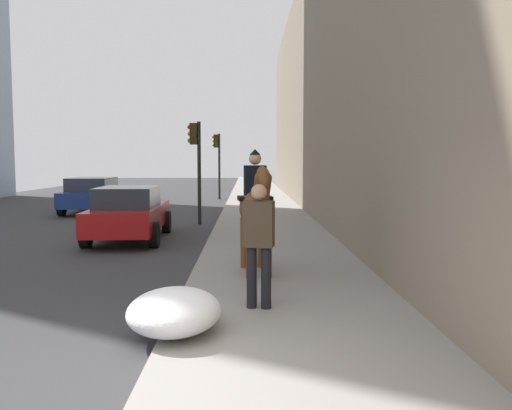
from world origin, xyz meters
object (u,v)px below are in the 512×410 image
pedestrian_greeting (259,237)px  mounted_horse_near (256,206)px  traffic_light_far_curb (218,155)px  car_mid_lane (129,213)px  traffic_light_near_curb (196,155)px  car_near_lane (94,194)px

pedestrian_greeting → mounted_horse_near: bearing=10.8°
mounted_horse_near → pedestrian_greeting: 2.27m
mounted_horse_near → traffic_light_far_curb: traffic_light_far_curb is taller
mounted_horse_near → car_mid_lane: bearing=-152.4°
mounted_horse_near → traffic_light_near_curb: (8.38, 1.84, 0.98)m
car_near_lane → traffic_light_near_curb: bearing=-132.1°
traffic_light_near_curb → mounted_horse_near: bearing=-167.6°
pedestrian_greeting → traffic_light_far_curb: size_ratio=0.48×
car_near_lane → traffic_light_far_curb: size_ratio=1.20×
traffic_light_near_curb → car_mid_lane: bearing=157.5°
mounted_horse_near → pedestrian_greeting: size_ratio=1.30×
mounted_horse_near → car_mid_lane: 5.90m
mounted_horse_near → car_near_lane: 13.94m
car_mid_lane → traffic_light_far_curb: (14.98, -1.53, 1.66)m
pedestrian_greeting → traffic_light_far_curb: (22.09, 1.78, 1.31)m
pedestrian_greeting → traffic_light_near_curb: (10.64, 1.85, 1.21)m
traffic_light_far_curb → car_mid_lane: bearing=174.2°
pedestrian_greeting → car_near_lane: 15.97m
pedestrian_greeting → traffic_light_far_curb: 22.20m
traffic_light_near_curb → traffic_light_far_curb: (11.44, -0.07, 0.10)m
mounted_horse_near → traffic_light_far_curb: 19.93m
traffic_light_near_curb → car_near_lane: bearing=48.8°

